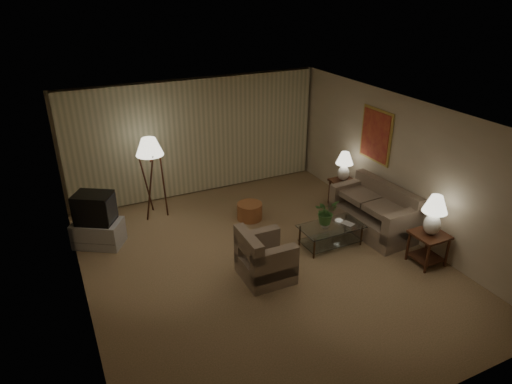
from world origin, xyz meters
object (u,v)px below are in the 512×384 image
Objects in this scene: table_lamp_near at (434,212)px; side_table_near at (428,243)px; tv_cabinet at (98,233)px; floor_lamp at (152,176)px; armchair at (266,259)px; side_table_far at (342,188)px; crt_tv at (94,208)px; vase at (325,224)px; coffee_table at (331,232)px; ottoman at (250,211)px; table_lamp_far at (344,164)px; sofa at (373,214)px.

side_table_near is at bearing 0.00° from table_lamp_near.
table_lamp_near is 0.71× the size of tv_cabinet.
floor_lamp is (-3.92, 3.91, 0.50)m from side_table_near.
side_table_far is (2.79, 1.73, 0.04)m from armchair.
crt_tv reaches higher than vase.
armchair reaches higher than coffee_table.
tv_cabinet is at bearing 46.79° from armchair.
crt_tv is (-5.20, 0.59, 0.39)m from side_table_far.
crt_tv is 3.12m from ottoman.
coffee_table is at bearing 134.07° from table_lamp_near.
ottoman is at bearing 172.50° from table_lamp_far.
armchair is at bearing -165.12° from vase.
floor_lamp is at bearing 135.02° from table_lamp_near.
crt_tv is at bearing 154.06° from coffee_table.
coffee_table is at bearing 134.07° from side_table_near.
ottoman is at bearing -30.31° from floor_lamp.
ottoman is (-2.16, 0.28, -0.23)m from side_table_far.
table_lamp_far is 5.29m from tv_cabinet.
floor_lamp is 10.31× the size of vase.
side_table_near is 2.60m from side_table_far.
table_lamp_near is at bearing -106.49° from armchair.
sofa reaches higher than side_table_far.
crt_tv reaches higher than ottoman.
side_table_near is 0.73× the size of crt_tv.
armchair is at bearing 162.73° from side_table_near.
table_lamp_far is 4.13m from floor_lamp.
sofa reaches higher than ottoman.
side_table_near is at bearing 0.26° from tv_cabinet.
sofa is 2.80× the size of table_lamp_far.
coffee_table is at bearing -88.17° from sofa.
vase is (3.84, -1.94, -0.29)m from crt_tv.
side_table_far is at bearing 25.31° from tv_cabinet.
coffee_table is at bearing 5.85° from crt_tv.
crt_tv is (-2.41, 2.32, 0.43)m from armchair.
armchair is 3.35m from table_lamp_far.
side_table_near is at bearing 0.26° from crt_tv.
vase is (3.84, -1.94, 0.25)m from tv_cabinet.
table_lamp_near is 6.11m from crt_tv.
coffee_table is 0.27m from vase.
side_table_near reaches higher than ottoman.
side_table_near is 5.56m from floor_lamp.
side_table_near is 1.00× the size of side_table_far.
table_lamp_far reaches higher than tv_cabinet.
vase is (-1.21, -0.10, 0.11)m from sofa.
ottoman is at bearing -130.97° from sofa.
sofa is at bearing -34.24° from floor_lamp.
side_table_near is 6.10m from tv_cabinet.
table_lamp_near is 1.92m from vase.
floor_lamp is at bearing 61.13° from crt_tv.
tv_cabinet is at bearing 173.52° from side_table_far.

